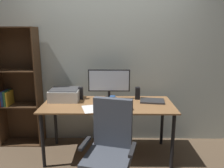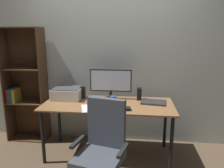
{
  "view_description": "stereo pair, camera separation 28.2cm",
  "coord_description": "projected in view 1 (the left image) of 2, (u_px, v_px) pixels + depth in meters",
  "views": [
    {
      "loc": [
        0.08,
        -2.75,
        1.65
      ],
      "look_at": [
        0.05,
        -0.0,
        1.01
      ],
      "focal_mm": 35.13,
      "sensor_mm": 36.0,
      "label": 1
    },
    {
      "loc": [
        0.36,
        -2.74,
        1.65
      ],
      "look_at": [
        0.05,
        -0.0,
        1.01
      ],
      "focal_mm": 35.13,
      "sensor_mm": 36.0,
      "label": 2
    }
  ],
  "objects": [
    {
      "name": "ground_plane",
      "position": [
        108.0,
        154.0,
        3.06
      ],
      "size": [
        12.0,
        12.0,
        0.0
      ],
      "primitive_type": "plane",
      "color": "brown"
    },
    {
      "name": "back_wall",
      "position": [
        109.0,
        57.0,
        3.28
      ],
      "size": [
        6.4,
        0.1,
        2.6
      ],
      "primitive_type": "cube",
      "color": "beige",
      "rests_on": "ground"
    },
    {
      "name": "desk",
      "position": [
        108.0,
        109.0,
        2.91
      ],
      "size": [
        1.72,
        0.72,
        0.74
      ],
      "color": "olive",
      "rests_on": "ground"
    },
    {
      "name": "monitor",
      "position": [
        109.0,
        82.0,
        3.05
      ],
      "size": [
        0.58,
        0.2,
        0.42
      ],
      "color": "black",
      "rests_on": "desk"
    },
    {
      "name": "keyboard",
      "position": [
        110.0,
        108.0,
        2.68
      ],
      "size": [
        0.29,
        0.12,
        0.02
      ],
      "primitive_type": "cube",
      "rotation": [
        0.0,
        0.0,
        0.05
      ],
      "color": "#B7BABC",
      "rests_on": "desk"
    },
    {
      "name": "mouse",
      "position": [
        130.0,
        108.0,
        2.67
      ],
      "size": [
        0.06,
        0.1,
        0.03
      ],
      "primitive_type": "cube",
      "rotation": [
        0.0,
        0.0,
        0.07
      ],
      "color": "black",
      "rests_on": "desk"
    },
    {
      "name": "coffee_mug",
      "position": [
        113.0,
        100.0,
        2.89
      ],
      "size": [
        0.09,
        0.08,
        0.1
      ],
      "color": "#285193",
      "rests_on": "desk"
    },
    {
      "name": "laptop",
      "position": [
        152.0,
        101.0,
        2.98
      ],
      "size": [
        0.35,
        0.27,
        0.02
      ],
      "primitive_type": "cube",
      "rotation": [
        0.0,
        0.0,
        -0.15
      ],
      "color": "#2D2D30",
      "rests_on": "desk"
    },
    {
      "name": "speaker_left",
      "position": [
        81.0,
        93.0,
        3.08
      ],
      "size": [
        0.06,
        0.07,
        0.17
      ],
      "primitive_type": "cube",
      "color": "black",
      "rests_on": "desk"
    },
    {
      "name": "speaker_right",
      "position": [
        137.0,
        93.0,
        3.07
      ],
      "size": [
        0.06,
        0.07,
        0.17
      ],
      "primitive_type": "cube",
      "color": "black",
      "rests_on": "desk"
    },
    {
      "name": "printer",
      "position": [
        65.0,
        94.0,
        3.04
      ],
      "size": [
        0.4,
        0.34,
        0.16
      ],
      "color": "silver",
      "rests_on": "desk"
    },
    {
      "name": "paper_sheet",
      "position": [
        92.0,
        109.0,
        2.69
      ],
      "size": [
        0.29,
        0.34,
        0.0
      ],
      "primitive_type": "cube",
      "rotation": [
        0.0,
        0.0,
        0.29
      ],
      "color": "white",
      "rests_on": "desk"
    },
    {
      "name": "office_chair",
      "position": [
        110.0,
        155.0,
        2.2
      ],
      "size": [
        0.57,
        0.56,
        1.01
      ],
      "rotation": [
        0.0,
        0.0,
        -0.24
      ],
      "color": "#232326",
      "rests_on": "ground"
    },
    {
      "name": "bookshelf",
      "position": [
        19.0,
        89.0,
        3.23
      ],
      "size": [
        0.61,
        0.28,
        1.73
      ],
      "color": "#4C331E",
      "rests_on": "ground"
    }
  ]
}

